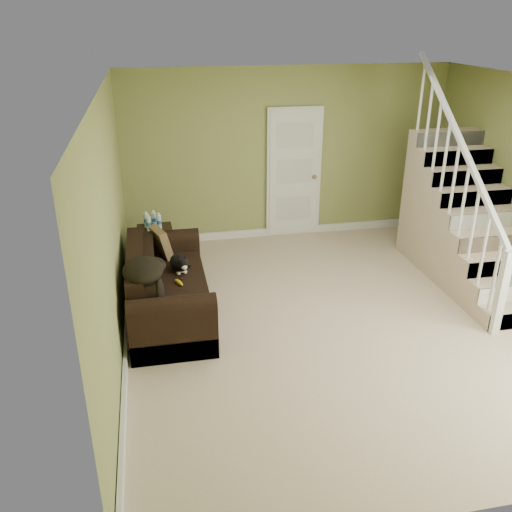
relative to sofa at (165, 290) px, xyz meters
name	(u,v)px	position (x,y,z in m)	size (l,w,h in m)	color
floor	(342,318)	(2.02, -0.51, -0.31)	(5.00, 5.50, 0.01)	tan
ceiling	(360,88)	(2.02, -0.51, 2.29)	(5.00, 5.50, 0.01)	white
wall_back	(287,154)	(2.02, 2.24, 0.99)	(5.00, 0.04, 2.60)	#87914E
wall_front	(506,360)	(2.02, -3.26, 0.99)	(5.00, 0.04, 2.60)	#87914E
wall_left	(111,230)	(-0.48, -0.51, 0.99)	(0.04, 5.50, 2.60)	#87914E
baseboard_back	(286,231)	(2.02, 2.21, -0.25)	(5.00, 0.04, 0.12)	white
baseboard_left	(127,336)	(-0.45, -0.51, -0.25)	(0.04, 5.50, 0.12)	white
door	(294,174)	(2.12, 2.19, 0.69)	(0.86, 0.12, 2.02)	white
staircase	(462,227)	(4.01, 0.45, 0.33)	(1.00, 2.51, 2.82)	tan
sofa	(165,290)	(0.00, 0.00, 0.00)	(0.90, 2.07, 0.82)	black
side_table	(156,247)	(-0.07, 1.38, -0.02)	(0.49, 0.49, 0.80)	black
cat	(179,264)	(0.19, 0.21, 0.23)	(0.31, 0.53, 0.26)	black
banana	(179,282)	(0.16, -0.14, 0.16)	(0.05, 0.17, 0.05)	yellow
throw_pillow	(162,243)	(0.01, 0.71, 0.31)	(0.10, 0.39, 0.39)	#442D1B
throw_blanket	(143,270)	(-0.21, -0.55, 0.54)	(0.41, 0.54, 0.22)	black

